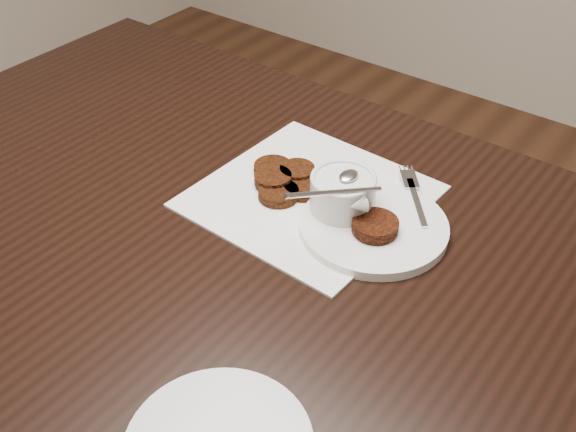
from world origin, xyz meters
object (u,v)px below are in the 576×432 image
at_px(sauce_ramekin, 344,177).
at_px(plate_with_patty, 374,223).
at_px(table, 244,397).
at_px(napkin, 310,196).

height_order(sauce_ramekin, plate_with_patty, sauce_ramekin).
height_order(table, sauce_ramekin, sauce_ramekin).
bearing_deg(napkin, plate_with_patty, -5.26).
xyz_separation_m(sauce_ramekin, plate_with_patty, (0.06, -0.00, -0.06)).
xyz_separation_m(table, sauce_ramekin, (0.10, 0.15, 0.45)).
bearing_deg(napkin, table, -100.12).
height_order(table, plate_with_patty, plate_with_patty).
height_order(napkin, sauce_ramekin, sauce_ramekin).
height_order(napkin, plate_with_patty, plate_with_patty).
xyz_separation_m(table, napkin, (0.03, 0.16, 0.38)).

